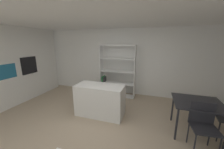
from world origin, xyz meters
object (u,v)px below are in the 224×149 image
(built_in_oven, at_px, (29,65))
(open_bookshelf, at_px, (116,74))
(kitchen_island, at_px, (100,100))
(dining_table, at_px, (197,106))
(dining_chair_near, at_px, (203,122))

(built_in_oven, distance_m, open_bookshelf, 3.12)
(open_bookshelf, bearing_deg, built_in_oven, -156.57)
(kitchen_island, height_order, dining_table, kitchen_island)
(kitchen_island, bearing_deg, dining_table, -1.76)
(built_in_oven, bearing_deg, kitchen_island, -5.56)
(kitchen_island, height_order, dining_chair_near, dining_chair_near)
(open_bookshelf, bearing_deg, kitchen_island, -90.52)
(built_in_oven, bearing_deg, open_bookshelf, 23.43)
(built_in_oven, height_order, kitchen_island, built_in_oven)
(dining_chair_near, bearing_deg, built_in_oven, 165.59)
(built_in_oven, xyz_separation_m, kitchen_island, (2.83, -0.28, -0.81))
(kitchen_island, distance_m, open_bookshelf, 1.57)
(open_bookshelf, height_order, dining_chair_near, open_bookshelf)
(kitchen_island, xyz_separation_m, dining_chair_near, (2.36, -0.54, 0.12))
(dining_table, height_order, dining_chair_near, dining_chair_near)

